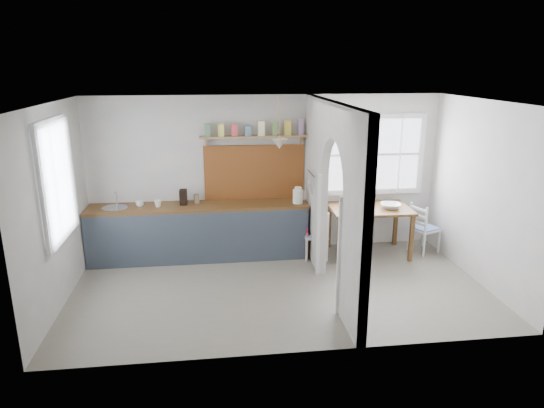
{
  "coord_description": "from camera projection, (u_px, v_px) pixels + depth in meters",
  "views": [
    {
      "loc": [
        -0.89,
        -6.21,
        3.06
      ],
      "look_at": [
        -0.05,
        0.46,
        1.12
      ],
      "focal_mm": 32.0,
      "sensor_mm": 36.0,
      "label": 1
    }
  ],
  "objects": [
    {
      "name": "plate",
      "position": [
        352.0,
        209.0,
        7.78
      ],
      "size": [
        0.25,
        0.25,
        0.02
      ],
      "primitive_type": "cylinder",
      "rotation": [
        0.0,
        0.0,
        -0.43
      ],
      "color": "#302422",
      "rests_on": "dining_table"
    },
    {
      "name": "jar",
      "position": [
        197.0,
        199.0,
        7.83
      ],
      "size": [
        0.11,
        0.11,
        0.14
      ],
      "primitive_type": "cylinder",
      "rotation": [
        0.0,
        0.0,
        0.34
      ],
      "color": "brown",
      "rests_on": "counter"
    },
    {
      "name": "counter",
      "position": [
        200.0,
        231.0,
        7.88
      ],
      "size": [
        3.5,
        0.6,
        0.9
      ],
      "color": "brown",
      "rests_on": "floor"
    },
    {
      "name": "towel_magenta",
      "position": [
        307.0,
        244.0,
        7.8
      ],
      "size": [
        0.02,
        0.03,
        0.54
      ],
      "primitive_type": "cube",
      "color": "#A50E50",
      "rests_on": "counter"
    },
    {
      "name": "sink",
      "position": [
        115.0,
        208.0,
        7.58
      ],
      "size": [
        0.4,
        0.4,
        0.02
      ],
      "primitive_type": "cylinder",
      "color": "#B6B9C1",
      "rests_on": "counter"
    },
    {
      "name": "walls",
      "position": [
        280.0,
        200.0,
        6.52
      ],
      "size": [
        5.81,
        3.21,
        2.6
      ],
      "color": "beige",
      "rests_on": "floor"
    },
    {
      "name": "nook_window",
      "position": [
        373.0,
        155.0,
        8.14
      ],
      "size": [
        1.76,
        0.1,
        1.3
      ],
      "primitive_type": null,
      "color": "white",
      "rests_on": "walls"
    },
    {
      "name": "floor",
      "position": [
        280.0,
        288.0,
        6.88
      ],
      "size": [
        5.8,
        3.2,
        0.01
      ],
      "primitive_type": "cube",
      "color": "slate",
      "rests_on": "ground"
    },
    {
      "name": "shelf",
      "position": [
        255.0,
        133.0,
        7.72
      ],
      "size": [
        1.75,
        0.2,
        0.21
      ],
      "color": "tan",
      "rests_on": "walls"
    },
    {
      "name": "mug_b",
      "position": [
        140.0,
        204.0,
        7.62
      ],
      "size": [
        0.15,
        0.15,
        0.1
      ],
      "primitive_type": "imported",
      "rotation": [
        0.0,
        0.0,
        -0.29
      ],
      "color": "silver",
      "rests_on": "counter"
    },
    {
      "name": "bowl",
      "position": [
        391.0,
        206.0,
        7.86
      ],
      "size": [
        0.38,
        0.38,
        0.08
      ],
      "primitive_type": "imported",
      "rotation": [
        0.0,
        0.0,
        -0.21
      ],
      "color": "white",
      "rests_on": "dining_table"
    },
    {
      "name": "knife_block",
      "position": [
        183.0,
        197.0,
        7.74
      ],
      "size": [
        0.12,
        0.16,
        0.24
      ],
      "primitive_type": "cube",
      "rotation": [
        0.0,
        0.0,
        -0.07
      ],
      "color": "black",
      "rests_on": "counter"
    },
    {
      "name": "ceiling",
      "position": [
        281.0,
        102.0,
        6.16
      ],
      "size": [
        5.8,
        3.2,
        0.01
      ],
      "primitive_type": "cube",
      "color": "beige",
      "rests_on": "walls"
    },
    {
      "name": "dining_table",
      "position": [
        369.0,
        231.0,
        8.02
      ],
      "size": [
        1.32,
        0.9,
        0.81
      ],
      "primitive_type": null,
      "rotation": [
        0.0,
        0.0,
        -0.03
      ],
      "color": "brown",
      "rests_on": "floor"
    },
    {
      "name": "partition",
      "position": [
        330.0,
        187.0,
        6.62
      ],
      "size": [
        0.12,
        3.2,
        2.6
      ],
      "color": "beige",
      "rests_on": "floor"
    },
    {
      "name": "kitchen_window",
      "position": [
        54.0,
        181.0,
        6.08
      ],
      "size": [
        0.1,
        1.16,
        1.5
      ],
      "primitive_type": null,
      "color": "white",
      "rests_on": "walls"
    },
    {
      "name": "mug_a",
      "position": [
        158.0,
        204.0,
        7.61
      ],
      "size": [
        0.13,
        0.13,
        0.11
      ],
      "primitive_type": "imported",
      "rotation": [
        0.0,
        0.0,
        0.08
      ],
      "color": "white",
      "rests_on": "counter"
    },
    {
      "name": "towel_orange",
      "position": [
        307.0,
        246.0,
        7.78
      ],
      "size": [
        0.02,
        0.03,
        0.45
      ],
      "primitive_type": "cube",
      "color": "orange",
      "rests_on": "counter"
    },
    {
      "name": "table_cup",
      "position": [
        366.0,
        208.0,
        7.72
      ],
      "size": [
        0.09,
        0.09,
        0.09
      ],
      "primitive_type": "imported",
      "rotation": [
        0.0,
        0.0,
        -0.0
      ],
      "color": "#467042",
      "rests_on": "dining_table"
    },
    {
      "name": "vase",
      "position": [
        369.0,
        198.0,
        8.14
      ],
      "size": [
        0.22,
        0.22,
        0.18
      ],
      "primitive_type": "imported",
      "rotation": [
        0.0,
        0.0,
        -0.27
      ],
      "color": "#683F7C",
      "rests_on": "dining_table"
    },
    {
      "name": "pendant_lamp",
      "position": [
        279.0,
        144.0,
        7.47
      ],
      "size": [
        0.26,
        0.26,
        0.16
      ],
      "primitive_type": "cone",
      "color": "white",
      "rests_on": "ceiling"
    },
    {
      "name": "chair_left",
      "position": [
        316.0,
        234.0,
        7.87
      ],
      "size": [
        0.4,
        0.4,
        0.81
      ],
      "primitive_type": null,
      "rotation": [
        0.0,
        0.0,
        -1.65
      ],
      "color": "silver",
      "rests_on": "floor"
    },
    {
      "name": "chair_right",
      "position": [
        425.0,
        228.0,
        8.13
      ],
      "size": [
        0.51,
        0.51,
        0.85
      ],
      "primitive_type": null,
      "rotation": [
        0.0,
        0.0,
        1.96
      ],
      "color": "silver",
      "rests_on": "floor"
    },
    {
      "name": "backsplash",
      "position": [
        254.0,
        172.0,
        7.98
      ],
      "size": [
        1.65,
        0.03,
        0.9
      ],
      "primitive_type": "cube",
      "color": "brown",
      "rests_on": "walls"
    },
    {
      "name": "utensil_rail",
      "position": [
        311.0,
        174.0,
        7.41
      ],
      "size": [
        0.02,
        0.5,
        0.02
      ],
      "primitive_type": "cylinder",
      "rotation": [
        1.57,
        0.0,
        0.0
      ],
      "color": "#B6B9C1",
      "rests_on": "partition"
    },
    {
      "name": "kettle",
      "position": [
        298.0,
        195.0,
        7.8
      ],
      "size": [
        0.26,
        0.23,
        0.27
      ],
      "primitive_type": null,
      "rotation": [
        0.0,
        0.0,
        0.25
      ],
      "color": "white",
      "rests_on": "counter"
    }
  ]
}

